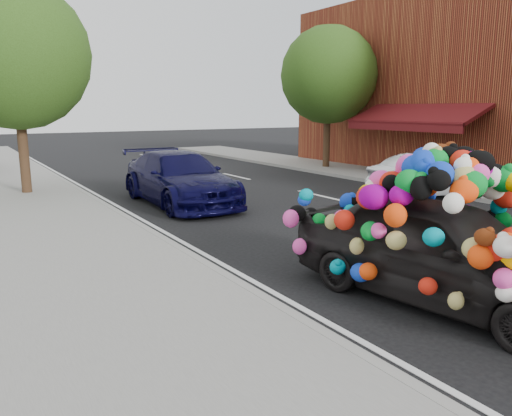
{
  "coord_description": "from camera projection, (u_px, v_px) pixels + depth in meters",
  "views": [
    {
      "loc": [
        -5.72,
        -6.45,
        2.56
      ],
      "look_at": [
        -1.2,
        0.82,
        0.84
      ],
      "focal_mm": 35.0,
      "sensor_mm": 36.0,
      "label": 1
    }
  ],
  "objects": [
    {
      "name": "lane_markings",
      "position": [
        466.0,
        229.0,
        10.69
      ],
      "size": [
        6.0,
        50.0,
        0.01
      ],
      "primitive_type": null,
      "color": "silver",
      "rests_on": "ground"
    },
    {
      "name": "footpath_far",
      "position": [
        475.0,
        190.0,
        15.56
      ],
      "size": [
        3.0,
        40.0,
        0.12
      ],
      "primitive_type": "cube",
      "color": "gray",
      "rests_on": "ground"
    },
    {
      "name": "tree_far_b",
      "position": [
        328.0,
        75.0,
        20.53
      ],
      "size": [
        4.0,
        4.0,
        5.9
      ],
      "color": "#332114",
      "rests_on": "ground"
    },
    {
      "name": "ground",
      "position": [
        338.0,
        255.0,
        8.83
      ],
      "size": [
        100.0,
        100.0,
        0.0
      ],
      "primitive_type": "plane",
      "color": "black",
      "rests_on": "ground"
    },
    {
      "name": "sidewalk",
      "position": [
        90.0,
        300.0,
        6.6
      ],
      "size": [
        4.0,
        60.0,
        0.12
      ],
      "primitive_type": "cube",
      "color": "gray",
      "rests_on": "ground"
    },
    {
      "name": "silver_hatchback",
      "position": [
        435.0,
        176.0,
        14.44
      ],
      "size": [
        4.02,
        2.11,
        1.26
      ],
      "primitive_type": "imported",
      "rotation": [
        0.0,
        0.0,
        1.36
      ],
      "color": "silver",
      "rests_on": "ground"
    },
    {
      "name": "navy_sedan",
      "position": [
        180.0,
        178.0,
        13.46
      ],
      "size": [
        2.04,
        4.88,
        1.41
      ],
      "primitive_type": "imported",
      "rotation": [
        0.0,
        0.0,
        -0.02
      ],
      "color": "black",
      "rests_on": "ground"
    },
    {
      "name": "kerb",
      "position": [
        221.0,
        275.0,
        7.6
      ],
      "size": [
        0.15,
        60.0,
        0.13
      ],
      "primitive_type": "cube",
      "color": "gray",
      "rests_on": "ground"
    },
    {
      "name": "plush_art_car",
      "position": [
        443.0,
        225.0,
        6.54
      ],
      "size": [
        2.71,
        4.64,
        2.07
      ],
      "rotation": [
        0.0,
        0.0,
        0.16
      ],
      "color": "black",
      "rests_on": "ground"
    },
    {
      "name": "tree_near_sidewalk",
      "position": [
        15.0,
        55.0,
        13.99
      ],
      "size": [
        4.2,
        4.2,
        6.13
      ],
      "color": "#332114",
      "rests_on": "ground"
    }
  ]
}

